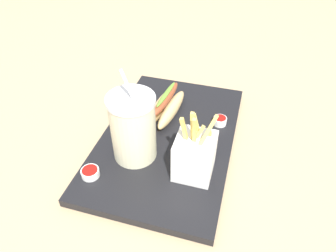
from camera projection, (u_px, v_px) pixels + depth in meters
name	position (u px, v px, depth m)	size (l,w,h in m)	color
ground_plane	(168.00, 144.00, 0.77)	(2.40, 2.40, 0.02)	tan
food_tray	(168.00, 138.00, 0.76)	(0.48, 0.31, 0.02)	black
soda_cup	(133.00, 128.00, 0.66)	(0.10, 0.10, 0.22)	beige
fries_basket	(195.00, 155.00, 0.64)	(0.08, 0.08, 0.16)	white
hot_dog_1	(166.00, 106.00, 0.80)	(0.17, 0.08, 0.07)	#DBB775
ketchup_cup_1	(90.00, 172.00, 0.65)	(0.04, 0.04, 0.02)	white
ketchup_cup_2	(220.00, 120.00, 0.78)	(0.03, 0.03, 0.02)	white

